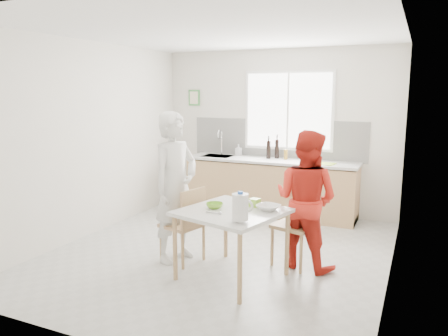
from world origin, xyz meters
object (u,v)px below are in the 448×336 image
(bowl_white, at_px, (268,207))
(wine_bottle_a, at_px, (277,149))
(milk_jug, at_px, (241,207))
(chair_far, at_px, (298,220))
(wine_bottle_b, at_px, (269,150))
(bowl_green, at_px, (215,206))
(person_red, at_px, (306,200))
(person_white, at_px, (176,187))
(chair_left, at_px, (186,222))
(dining_table, at_px, (232,217))

(bowl_white, xyz_separation_m, wine_bottle_a, (-0.72, 2.55, 0.29))
(milk_jug, relative_size, wine_bottle_a, 0.89)
(chair_far, bearing_deg, wine_bottle_b, 132.68)
(chair_far, height_order, milk_jug, milk_jug)
(bowl_green, xyz_separation_m, wine_bottle_a, (-0.16, 2.71, 0.29))
(chair_far, distance_m, person_red, 0.29)
(person_white, xyz_separation_m, wine_bottle_b, (0.34, 2.42, 0.18))
(chair_left, distance_m, person_red, 1.41)
(chair_far, relative_size, person_red, 0.60)
(person_white, xyz_separation_m, bowl_white, (1.17, -0.05, -0.11))
(bowl_green, distance_m, bowl_white, 0.58)
(dining_table, height_order, person_red, person_red)
(chair_far, bearing_deg, bowl_white, -94.99)
(bowl_green, height_order, bowl_white, bowl_white)
(milk_jug, distance_m, wine_bottle_a, 3.13)
(person_white, bearing_deg, milk_jug, -103.38)
(dining_table, bearing_deg, person_red, 45.17)
(person_red, xyz_separation_m, bowl_white, (-0.29, -0.48, -0.01))
(person_white, bearing_deg, bowl_green, -94.41)
(wine_bottle_a, bearing_deg, milk_jug, -78.77)
(person_red, xyz_separation_m, wine_bottle_b, (-1.12, 1.99, 0.27))
(chair_far, xyz_separation_m, person_white, (-1.37, -0.49, 0.37))
(wine_bottle_b, bearing_deg, bowl_green, -83.98)
(dining_table, distance_m, person_red, 0.92)
(chair_left, xyz_separation_m, person_white, (-0.16, 0.04, 0.39))
(bowl_green, bearing_deg, wine_bottle_b, 96.02)
(chair_left, height_order, bowl_green, chair_left)
(wine_bottle_b, bearing_deg, person_white, -97.93)
(person_white, bearing_deg, chair_far, -55.54)
(person_red, bearing_deg, chair_far, -19.01)
(bowl_green, relative_size, wine_bottle_b, 0.62)
(chair_left, height_order, milk_jug, milk_jug)
(wine_bottle_a, bearing_deg, dining_table, -82.34)
(person_white, bearing_deg, person_red, -59.00)
(person_red, bearing_deg, dining_table, 59.74)
(bowl_white, xyz_separation_m, milk_jug, (-0.11, -0.52, 0.12))
(bowl_white, bearing_deg, dining_table, -154.77)
(chair_left, relative_size, person_white, 0.51)
(person_red, height_order, bowl_green, person_red)
(person_red, distance_m, bowl_green, 1.06)
(chair_left, height_order, person_red, person_red)
(milk_jug, height_order, wine_bottle_b, wine_bottle_b)
(wine_bottle_b, bearing_deg, bowl_white, -71.27)
(person_red, relative_size, wine_bottle_a, 4.97)
(bowl_green, bearing_deg, milk_jug, -38.17)
(dining_table, distance_m, wine_bottle_b, 2.71)
(bowl_white, height_order, wine_bottle_a, wine_bottle_a)
(wine_bottle_a, bearing_deg, bowl_green, -86.65)
(person_white, height_order, milk_jug, person_white)
(person_red, bearing_deg, person_white, 31.00)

